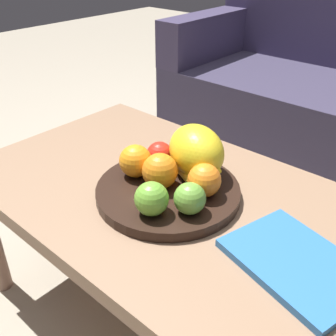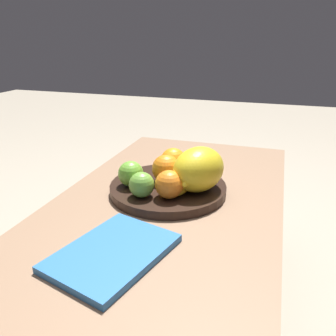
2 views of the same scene
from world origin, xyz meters
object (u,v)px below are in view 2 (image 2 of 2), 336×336
orange_left (166,169)px  apple_right (131,174)px  melon_large_front (199,169)px  orange_front (169,184)px  apple_left (142,185)px  apple_front (193,167)px  magazine (113,253)px  orange_right (173,161)px  fruit_bowl (168,188)px  coffee_table (167,216)px  banana_bunch (189,179)px

orange_left → apple_right: 0.10m
melon_large_front → orange_front: melon_large_front is taller
apple_left → apple_right: (-0.06, -0.06, 0.00)m
apple_front → magazine: size_ratio=0.26×
orange_right → apple_right: size_ratio=1.09×
fruit_bowl → orange_front: bearing=20.0°
fruit_bowl → orange_right: 0.11m
apple_front → coffee_table: bearing=-17.3°
apple_left → apple_right: 0.08m
coffee_table → apple_front: bearing=162.7°
orange_front → apple_right: orange_front is taller
orange_left → apple_left: orange_left is taller
fruit_bowl → magazine: size_ratio=1.33×
melon_large_front → apple_front: 0.10m
apple_left → coffee_table: bearing=128.3°
coffee_table → apple_right: (-0.01, -0.11, 0.11)m
fruit_bowl → orange_right: bearing=-171.9°
orange_right → apple_front: (0.02, 0.07, -0.01)m
coffee_table → apple_left: (0.04, -0.06, 0.11)m
fruit_bowl → banana_bunch: bearing=78.3°
apple_front → apple_right: apple_right is taller
coffee_table → apple_front: size_ratio=17.17×
apple_front → apple_left: apple_left is taller
coffee_table → fruit_bowl: size_ratio=3.40×
melon_large_front → orange_left: (-0.02, -0.10, -0.02)m
orange_left → orange_front: bearing=22.7°
apple_left → magazine: 0.24m
apple_right → banana_bunch: bearing=99.6°
fruit_bowl → apple_front: 0.10m
apple_right → banana_bunch: 0.16m
apple_right → magazine: (0.29, 0.08, -0.05)m
orange_right → magazine: (0.42, 0.00, -0.06)m
coffee_table → apple_right: apple_right is taller
fruit_bowl → apple_left: (0.10, -0.04, 0.05)m
coffee_table → orange_right: bearing=-169.1°
orange_left → magazine: 0.35m
magazine → apple_front: bearing=-174.5°
apple_front → apple_left: 0.20m
coffee_table → melon_large_front: melon_large_front is taller
apple_left → apple_right: bearing=-135.3°
melon_large_front → magazine: (0.32, -0.10, -0.08)m
orange_left → orange_right: 0.08m
apple_front → apple_right: (0.12, -0.15, 0.00)m
orange_front → banana_bunch: size_ratio=0.46×
fruit_bowl → magazine: fruit_bowl is taller
apple_right → banana_bunch: (-0.03, 0.16, -0.01)m
coffee_table → orange_front: 0.11m
melon_large_front → apple_front: size_ratio=2.43×
fruit_bowl → melon_large_front: 0.12m
melon_large_front → magazine: melon_large_front is taller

